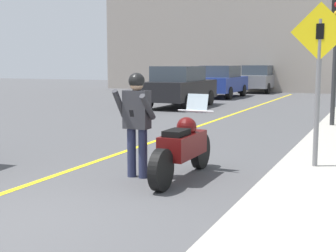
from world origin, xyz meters
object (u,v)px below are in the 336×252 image
at_px(parked_car_grey, 259,79).
at_px(parked_car_blue, 221,81).
at_px(crossing_sign, 319,69).
at_px(traffic_light, 336,38).
at_px(motorcycle, 183,147).
at_px(person_biker, 137,115).
at_px(parked_car_black, 180,86).

bearing_deg(parked_car_grey, parked_car_blue, -98.50).
bearing_deg(crossing_sign, traffic_light, 92.37).
distance_m(motorcycle, person_biker, 0.88).
relative_size(crossing_sign, traffic_light, 0.78).
xyz_separation_m(motorcycle, parked_car_blue, (-4.93, 17.21, 0.36)).
height_order(motorcycle, crossing_sign, crossing_sign).
height_order(motorcycle, parked_car_black, parked_car_black).
distance_m(motorcycle, parked_car_grey, 22.80).
distance_m(traffic_light, parked_car_black, 8.05).
distance_m(parked_car_black, parked_car_grey, 11.26).
bearing_deg(crossing_sign, parked_car_blue, 112.82).
distance_m(motorcycle, traffic_light, 7.04).
bearing_deg(parked_car_grey, person_biker, -81.30).
distance_m(person_biker, crossing_sign, 2.95).
relative_size(motorcycle, parked_car_black, 0.52).
height_order(person_biker, traffic_light, traffic_light).
bearing_deg(parked_car_blue, parked_car_black, -88.58).
bearing_deg(parked_car_black, person_biker, -70.25).
bearing_deg(motorcycle, parked_car_black, 113.17).
xyz_separation_m(traffic_light, parked_car_black, (-6.40, 4.61, -1.60)).
xyz_separation_m(person_biker, traffic_light, (2.31, 6.80, 1.46)).
bearing_deg(person_biker, traffic_light, 71.25).
bearing_deg(parked_car_black, parked_car_grey, 86.80).
relative_size(traffic_light, parked_car_black, 0.79).
height_order(crossing_sign, traffic_light, traffic_light).
bearing_deg(person_biker, parked_car_grey, 98.70).
height_order(person_biker, parked_car_grey, parked_car_grey).
bearing_deg(parked_car_grey, crossing_sign, -74.28).
xyz_separation_m(parked_car_black, parked_car_blue, (-0.15, 6.03, 0.00)).
height_order(motorcycle, parked_car_grey, parked_car_grey).
bearing_deg(traffic_light, parked_car_grey, 110.02).
xyz_separation_m(motorcycle, crossing_sign, (1.85, 1.10, 1.20)).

